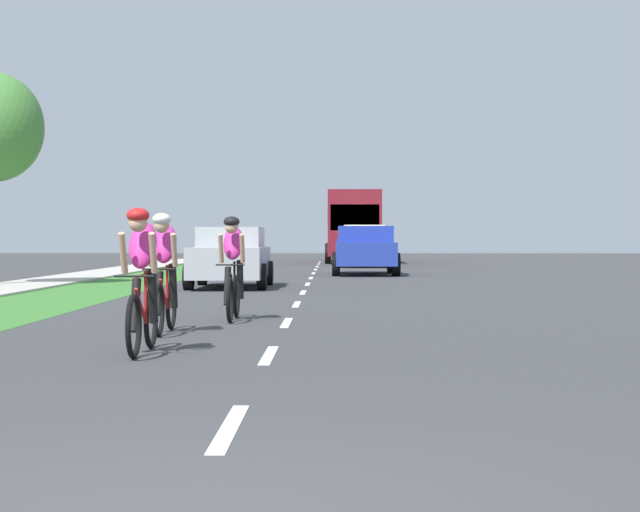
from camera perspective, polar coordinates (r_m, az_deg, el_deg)
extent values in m
plane|color=#38383A|center=(24.58, -0.90, -1.94)|extent=(120.00, 120.00, 0.00)
cube|color=#38722D|center=(25.23, -12.42, -1.88)|extent=(2.56, 70.00, 0.01)
cube|color=white|center=(7.15, -4.89, -9.15)|extent=(0.12, 1.80, 0.01)
cube|color=white|center=(11.40, -2.77, -5.34)|extent=(0.12, 1.80, 0.01)
cube|color=white|center=(15.68, -1.81, -3.60)|extent=(0.12, 1.80, 0.01)
cube|color=white|center=(19.98, -1.27, -2.61)|extent=(0.12, 1.80, 0.01)
cube|color=white|center=(24.28, -0.92, -1.97)|extent=(0.12, 1.80, 0.01)
cube|color=white|center=(28.58, -0.67, -1.52)|extent=(0.12, 1.80, 0.01)
cube|color=white|center=(32.88, -0.49, -1.19)|extent=(0.12, 1.80, 0.01)
cube|color=white|center=(37.18, -0.35, -0.93)|extent=(0.12, 1.80, 0.01)
cube|color=white|center=(41.49, -0.24, -0.73)|extent=(0.12, 1.80, 0.01)
cube|color=white|center=(45.79, -0.15, -0.57)|extent=(0.12, 1.80, 0.01)
cube|color=white|center=(50.10, -0.08, -0.43)|extent=(0.12, 1.80, 0.01)
cube|color=white|center=(54.41, -0.02, -0.32)|extent=(0.12, 1.80, 0.01)
torus|color=black|center=(12.21, -9.08, -3.35)|extent=(0.06, 0.68, 0.68)
torus|color=black|center=(11.19, -9.99, -3.75)|extent=(0.06, 0.68, 0.68)
cylinder|color=red|center=(11.59, -9.61, -2.69)|extent=(0.04, 0.59, 0.43)
cylinder|color=red|center=(11.86, -9.37, -2.12)|extent=(0.04, 0.04, 0.55)
cylinder|color=red|center=(11.62, -9.57, -1.05)|extent=(0.03, 0.55, 0.03)
cylinder|color=black|center=(11.18, -9.98, -1.08)|extent=(0.42, 0.02, 0.02)
ellipsoid|color=#CC2D8C|center=(11.68, -9.51, 0.58)|extent=(0.30, 0.54, 0.63)
sphere|color=tan|center=(11.41, -9.76, 1.78)|extent=(0.20, 0.20, 0.20)
ellipsoid|color=red|center=(11.41, -9.76, 2.18)|extent=(0.24, 0.28, 0.16)
cylinder|color=tan|center=(11.44, -10.55, 0.17)|extent=(0.07, 0.26, 0.45)
cylinder|color=tan|center=(11.38, -8.97, 0.17)|extent=(0.07, 0.26, 0.45)
cylinder|color=black|center=(11.80, -9.91, -2.62)|extent=(0.10, 0.30, 0.60)
cylinder|color=black|center=(11.71, -8.99, -2.16)|extent=(0.10, 0.25, 0.61)
torus|color=black|center=(14.65, -8.01, -2.62)|extent=(0.06, 0.68, 0.68)
torus|color=black|center=(13.62, -8.68, -2.89)|extent=(0.06, 0.68, 0.68)
cylinder|color=red|center=(14.03, -8.40, -2.04)|extent=(0.04, 0.59, 0.43)
cylinder|color=red|center=(14.30, -8.22, -1.58)|extent=(0.04, 0.04, 0.55)
cylinder|color=red|center=(14.06, -8.37, -0.69)|extent=(0.03, 0.55, 0.03)
cylinder|color=black|center=(13.62, -8.67, -0.70)|extent=(0.42, 0.02, 0.02)
ellipsoid|color=#CC2D8C|center=(14.13, -8.33, 0.66)|extent=(0.30, 0.54, 0.63)
sphere|color=tan|center=(13.85, -8.51, 1.64)|extent=(0.20, 0.20, 0.20)
ellipsoid|color=white|center=(13.85, -8.51, 1.97)|extent=(0.24, 0.28, 0.16)
cylinder|color=tan|center=(13.88, -9.16, 0.32)|extent=(0.07, 0.26, 0.45)
cylinder|color=tan|center=(13.83, -7.85, 0.32)|extent=(0.07, 0.26, 0.45)
cylinder|color=black|center=(14.24, -8.67, -2.00)|extent=(0.10, 0.30, 0.60)
cylinder|color=black|center=(14.15, -7.90, -1.61)|extent=(0.10, 0.25, 0.61)
torus|color=black|center=(16.70, -4.52, -2.17)|extent=(0.06, 0.68, 0.68)
torus|color=black|center=(15.67, -4.86, -2.38)|extent=(0.06, 0.68, 0.68)
cylinder|color=black|center=(16.08, -4.72, -1.65)|extent=(0.04, 0.59, 0.43)
cylinder|color=black|center=(16.35, -4.63, -1.25)|extent=(0.04, 0.04, 0.55)
cylinder|color=black|center=(16.11, -4.70, -0.47)|extent=(0.03, 0.55, 0.03)
cylinder|color=black|center=(15.67, -4.86, -0.47)|extent=(0.42, 0.02, 0.02)
ellipsoid|color=#CC2D8C|center=(16.18, -4.68, 0.71)|extent=(0.30, 0.54, 0.63)
sphere|color=tan|center=(15.90, -4.78, 1.57)|extent=(0.20, 0.20, 0.20)
ellipsoid|color=black|center=(15.90, -4.78, 1.85)|extent=(0.24, 0.28, 0.16)
cylinder|color=tan|center=(15.92, -5.35, 0.41)|extent=(0.07, 0.26, 0.45)
cylinder|color=tan|center=(15.89, -4.20, 0.41)|extent=(0.07, 0.26, 0.45)
cylinder|color=black|center=(16.28, -5.00, -1.61)|extent=(0.10, 0.30, 0.60)
cylinder|color=black|center=(16.21, -4.32, -1.27)|extent=(0.10, 0.25, 0.61)
cube|color=#A5A8AD|center=(26.79, -4.83, -0.33)|extent=(1.76, 4.30, 0.76)
cube|color=#A5A8AD|center=(26.94, -4.81, 1.00)|extent=(1.55, 2.24, 0.52)
cube|color=#1E2833|center=(25.97, -5.01, 0.95)|extent=(1.44, 0.08, 0.44)
cylinder|color=black|center=(25.58, -7.08, -1.11)|extent=(0.22, 0.64, 0.64)
cylinder|color=black|center=(25.40, -3.15, -1.12)|extent=(0.22, 0.64, 0.64)
cylinder|color=black|center=(28.22, -6.35, -0.91)|extent=(0.22, 0.64, 0.64)
cylinder|color=black|center=(28.06, -2.78, -0.92)|extent=(0.22, 0.64, 0.64)
cube|color=#23389E|center=(36.10, 2.41, 0.14)|extent=(1.96, 5.10, 0.76)
cube|color=#23389E|center=(35.33, 2.45, 1.10)|extent=(1.80, 1.78, 0.64)
cube|color=#1E2833|center=(34.62, 2.49, 1.07)|extent=(1.67, 0.08, 0.52)
cube|color=#23389E|center=(37.10, 0.98, 0.63)|extent=(0.08, 2.81, 0.40)
cube|color=#23389E|center=(37.16, 3.76, 0.63)|extent=(0.08, 2.81, 0.40)
cube|color=#23389E|center=(38.61, 2.30, 0.65)|extent=(1.80, 0.08, 0.40)
cylinder|color=black|center=(34.56, 0.87, -0.46)|extent=(0.26, 0.76, 0.76)
cylinder|color=black|center=(34.63, 4.11, -0.46)|extent=(0.26, 0.76, 0.76)
cylinder|color=black|center=(37.62, 0.85, -0.34)|extent=(0.26, 0.76, 0.76)
cylinder|color=black|center=(37.68, 3.83, -0.34)|extent=(0.26, 0.76, 0.76)
cube|color=silver|center=(45.51, 2.38, 0.44)|extent=(1.90, 4.70, 1.00)
cube|color=silver|center=(45.71, 2.37, 1.34)|extent=(1.71, 2.91, 0.52)
cube|color=#1E2833|center=(44.45, 2.42, 1.20)|extent=(1.56, 0.08, 0.44)
cylinder|color=black|center=(44.09, 1.20, -0.17)|extent=(0.25, 0.72, 0.72)
cylinder|color=black|center=(44.15, 3.67, -0.17)|extent=(0.25, 0.72, 0.72)
cylinder|color=black|center=(46.91, 1.17, -0.10)|extent=(0.25, 0.72, 0.72)
cylinder|color=black|center=(46.96, 3.49, -0.10)|extent=(0.25, 0.72, 0.72)
cube|color=maroon|center=(54.41, 1.76, 1.71)|extent=(2.50, 11.60, 3.10)
cube|color=#1E2833|center=(54.42, 1.76, 2.13)|extent=(2.52, 10.67, 0.64)
cube|color=#1E2833|center=(48.65, 1.89, 2.09)|extent=(2.25, 0.06, 1.20)
cylinder|color=black|center=(50.64, 0.43, 0.12)|extent=(0.28, 0.96, 0.96)
cylinder|color=black|center=(50.68, 3.25, 0.12)|extent=(0.28, 0.96, 0.96)
cylinder|color=black|center=(57.59, 0.46, 0.23)|extent=(0.28, 0.96, 0.96)
cylinder|color=black|center=(57.64, 2.95, 0.23)|extent=(0.28, 0.96, 0.96)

